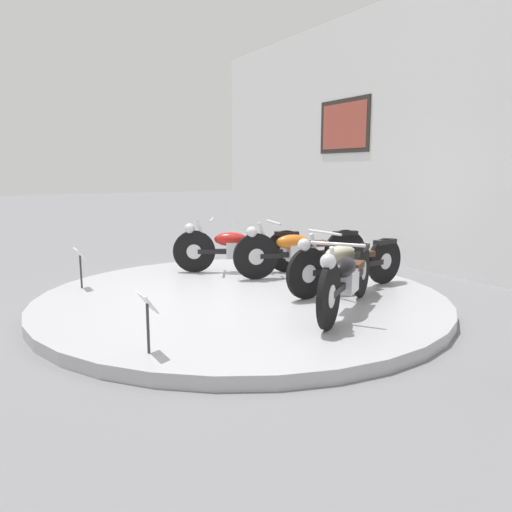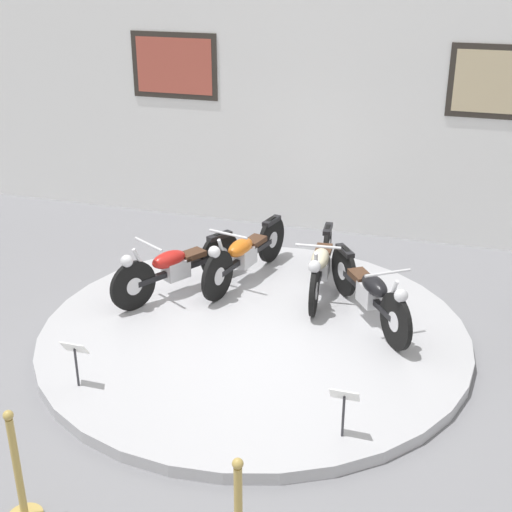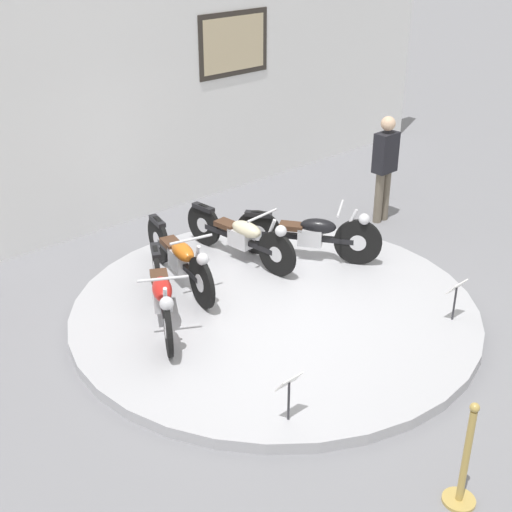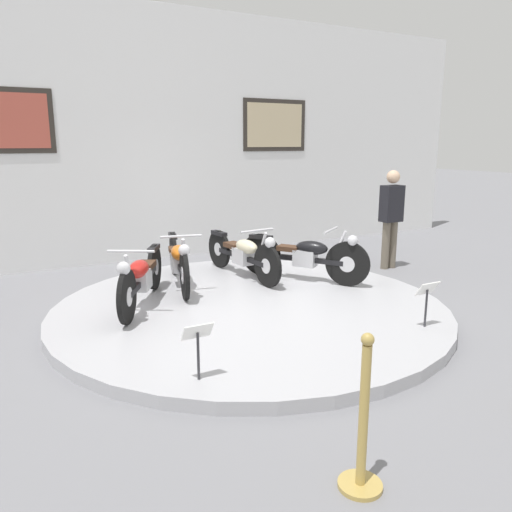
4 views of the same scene
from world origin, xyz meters
name	(u,v)px [view 4 (image 4 of 4)]	position (x,y,z in m)	size (l,w,h in m)	color
ground_plane	(250,314)	(0.00, 0.00, 0.00)	(60.00, 60.00, 0.00)	slate
display_platform	(250,309)	(0.00, 0.00, 0.06)	(4.86, 4.86, 0.13)	#ADADB2
back_wall	(156,136)	(0.00, 3.65, 2.21)	(14.00, 0.22, 4.42)	white
motorcycle_red	(141,276)	(-1.20, 0.59, 0.50)	(1.02, 1.74, 0.78)	black
motorcycle_orange	(179,259)	(-0.51, 1.19, 0.51)	(0.61, 1.95, 0.79)	black
motorcycle_cream	(243,253)	(0.50, 1.19, 0.50)	(0.54, 1.95, 0.78)	black
motorcycle_black	(305,255)	(1.21, 0.59, 0.51)	(1.18, 1.66, 0.79)	black
info_placard_front_left	(198,339)	(-1.33, -1.60, 0.50)	(0.26, 0.11, 0.51)	#333338
info_placard_front_centre	(427,294)	(1.33, -1.60, 0.50)	(0.26, 0.11, 0.51)	#333338
visitor_standing	(391,214)	(3.16, 0.96, 0.94)	(0.36, 0.22, 1.66)	#6B6051
stanchion_post_left_of_entry	(362,438)	(-0.89, -3.20, 0.34)	(0.28, 0.28, 1.02)	tan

